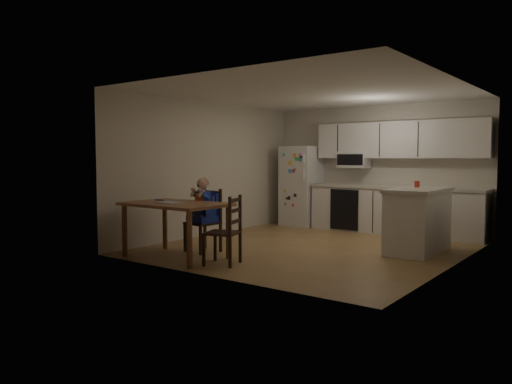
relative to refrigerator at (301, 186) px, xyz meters
The scene contains 10 objects.
room 2.31m from the refrigerator, 47.16° to the right, with size 4.52×5.01×2.51m.
refrigerator is the anchor object (origin of this frame).
kitchen_run 2.05m from the refrigerator, ahead, with size 3.37×0.62×2.15m.
kitchen_island 3.47m from the refrigerator, 26.87° to the right, with size 0.70×1.34×0.99m.
red_cup 3.22m from the refrigerator, 23.30° to the right, with size 0.08×0.08×0.10m, color red.
dining_table 4.10m from the refrigerator, 84.61° to the right, with size 1.51×0.97×0.81m.
napkin 4.17m from the refrigerator, 85.45° to the right, with size 0.32×0.28×0.01m, color #BDBCC2.
toddler_spoon 3.97m from the refrigerator, 91.44° to the right, with size 0.02×0.02×0.12m, color #1B2FAA.
chair_booster 3.49m from the refrigerator, 83.54° to the right, with size 0.49×0.49×1.15m.
chair_side 4.23m from the refrigerator, 71.67° to the right, with size 0.53×0.53×0.95m.
Camera 1 is at (4.12, -7.00, 1.47)m, focal length 35.00 mm.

